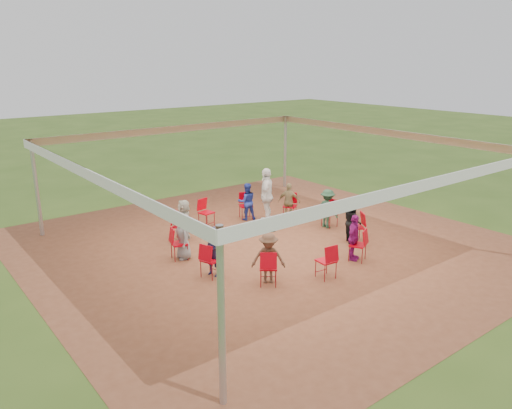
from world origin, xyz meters
TOP-DOWN VIEW (x-y plane):
  - ground at (0.00, 0.00)m, footprint 80.00×80.00m
  - dirt_patch at (0.00, 0.00)m, footprint 13.00×13.00m
  - tent at (0.00, 0.00)m, footprint 10.33×10.33m
  - chair_0 at (2.66, 0.09)m, footprint 0.45×0.43m
  - chair_1 at (2.19, 1.51)m, footprint 0.60×0.60m
  - chair_2 at (1.03, 2.46)m, footprint 0.56×0.57m
  - chair_3 at (-0.46, 2.62)m, footprint 0.49×0.51m
  - chair_4 at (-1.81, 1.95)m, footprint 0.61×0.61m
  - chair_5 at (-2.58, 0.67)m, footprint 0.53×0.52m
  - chair_6 at (-2.53, -0.83)m, footprint 0.55×0.54m
  - chair_7 at (-1.68, -2.07)m, footprint 0.60×0.61m
  - chair_8 at (-0.29, -2.65)m, footprint 0.47×0.48m
  - chair_9 at (1.18, -2.38)m, footprint 0.57×0.58m
  - chair_10 at (2.28, -1.37)m, footprint 0.59×0.59m
  - person_seated_0 at (2.54, 0.08)m, footprint 0.43×0.84m
  - person_seated_1 at (2.09, 1.44)m, footprint 0.74×0.83m
  - person_seated_2 at (0.98, 2.35)m, footprint 0.71×0.57m
  - person_seated_3 at (-1.73, 1.87)m, footprint 1.17×1.13m
  - person_seated_4 at (-2.46, 0.64)m, footprint 0.49×0.69m
  - person_seated_5 at (-2.41, -0.79)m, footprint 0.43×0.54m
  - person_seated_6 at (-1.60, -1.97)m, footprint 0.90×0.83m
  - person_seated_7 at (1.13, -2.28)m, footprint 0.84×0.67m
  - person_seated_8 at (2.18, -1.30)m, footprint 0.62×0.71m
  - standing_person at (1.32, 1.69)m, footprint 1.19×1.13m
  - cable_coil at (0.89, 0.91)m, footprint 0.35×0.35m
  - laptop at (2.38, 0.08)m, footprint 0.26×0.32m

SIDE VIEW (x-z plane):
  - ground at x=0.00m, z-range 0.00..0.00m
  - dirt_patch at x=0.00m, z-range 0.01..0.01m
  - cable_coil at x=0.89m, z-range 0.01..0.03m
  - chair_0 at x=2.66m, z-range 0.00..0.90m
  - chair_1 at x=2.19m, z-range 0.00..0.90m
  - chair_2 at x=1.03m, z-range 0.00..0.90m
  - chair_3 at x=-0.46m, z-range 0.00..0.90m
  - chair_4 at x=-1.81m, z-range 0.00..0.90m
  - chair_5 at x=-2.58m, z-range 0.00..0.90m
  - chair_6 at x=-2.53m, z-range 0.00..0.90m
  - chair_7 at x=-1.68m, z-range 0.00..0.90m
  - chair_8 at x=-0.29m, z-range 0.00..0.90m
  - chair_9 at x=1.18m, z-range 0.00..0.90m
  - chair_10 at x=2.28m, z-range 0.00..0.90m
  - laptop at x=2.38m, z-range 0.50..0.71m
  - person_seated_0 at x=2.54m, z-range 0.01..1.28m
  - person_seated_1 at x=2.09m, z-range 0.01..1.28m
  - person_seated_2 at x=0.98m, z-range 0.01..1.28m
  - person_seated_3 at x=-1.73m, z-range 0.01..1.28m
  - person_seated_4 at x=-2.46m, z-range 0.01..1.28m
  - person_seated_5 at x=-2.41m, z-range 0.01..1.28m
  - person_seated_6 at x=-1.60m, z-range 0.01..1.28m
  - person_seated_7 at x=1.13m, z-range 0.01..1.28m
  - person_seated_8 at x=2.18m, z-range 0.01..1.28m
  - standing_person at x=1.32m, z-range 0.01..1.87m
  - tent at x=0.00m, z-range 0.87..3.87m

